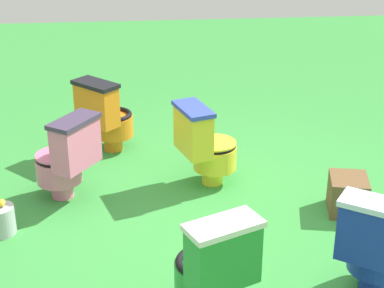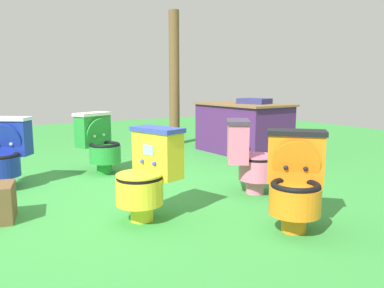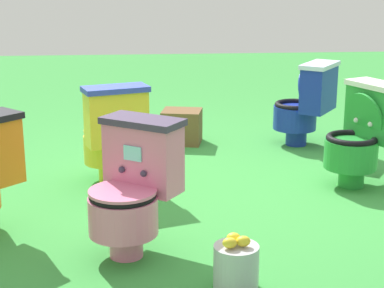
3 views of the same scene
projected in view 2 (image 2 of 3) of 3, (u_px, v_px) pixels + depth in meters
The scene contains 9 objects.
ground at pixel (126, 191), 3.82m from camera, with size 14.00×14.00×0.00m, color green.
toilet_pink at pixel (249, 156), 3.71m from camera, with size 0.61×0.63×0.73m.
toilet_blue at pixel (5, 152), 3.92m from camera, with size 0.63×0.61×0.73m.
toilet_yellow at pixel (148, 173), 3.01m from camera, with size 0.53×0.59×0.73m.
toilet_green at pixel (99, 142), 4.56m from camera, with size 0.61×0.57×0.73m.
toilet_orange at pixel (295, 179), 2.80m from camera, with size 0.63×0.63×0.73m.
vendor_table at pixel (243, 128), 5.87m from camera, with size 1.51×0.95×0.85m.
wooden_post at pixel (174, 79), 6.60m from camera, with size 0.18×0.18×2.30m, color brown.
lemon_bucket at pixel (252, 167), 4.40m from camera, with size 0.22×0.22×0.28m.
Camera 2 is at (3.52, -1.33, 1.07)m, focal length 35.57 mm.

